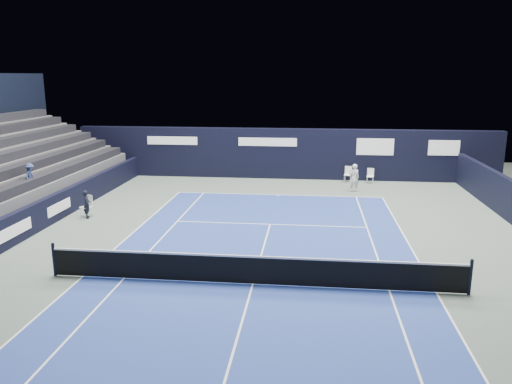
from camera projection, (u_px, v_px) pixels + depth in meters
ground at (260, 261)px, 17.29m from camera, size 48.00×48.00×0.00m
court_surface at (253, 284)px, 15.36m from camera, size 10.97×23.77×0.01m
folding_chair_back_a at (348, 171)px, 30.09m from camera, size 0.50×0.52×0.95m
folding_chair_back_b at (370, 175)px, 29.75m from camera, size 0.45×0.44×0.89m
line_judge_chair at (87, 204)px, 22.63m from camera, size 0.58×0.57×1.00m
line_judge at (87, 204)px, 22.41m from camera, size 0.47×0.55×1.27m
court_markings at (253, 284)px, 15.35m from camera, size 11.03×23.83×0.00m
tennis_net at (253, 269)px, 15.24m from camera, size 12.90×0.10×1.10m
back_sponsor_wall at (284, 153)px, 30.97m from camera, size 26.00×0.63×3.10m
side_barrier_left at (55, 207)px, 22.03m from camera, size 0.33×22.00×1.20m
tennis_player at (354, 178)px, 27.57m from camera, size 0.62×0.84×1.54m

